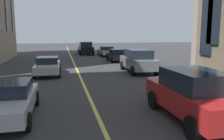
% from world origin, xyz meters
% --- Properties ---
extents(lane_centre_line, '(80.00, 0.16, 0.01)m').
position_xyz_m(lane_centre_line, '(20.00, 0.00, 0.00)').
color(lane_centre_line, '#D8C64C').
rests_on(lane_centre_line, ground_plane).
extents(car_grey_mid, '(4.70, 2.14, 1.88)m').
position_xyz_m(car_grey_mid, '(23.08, -4.90, 0.97)').
color(car_grey_mid, slate).
rests_on(car_grey_mid, ground_plane).
extents(car_black_parked_b, '(4.70, 2.14, 1.88)m').
position_xyz_m(car_black_parked_b, '(40.47, -2.36, 0.97)').
color(car_black_parked_b, black).
rests_on(car_black_parked_b, ground_plane).
extents(car_red_oncoming, '(4.70, 2.14, 1.88)m').
position_xyz_m(car_red_oncoming, '(12.35, -3.45, 0.97)').
color(car_red_oncoming, '#B21E1E').
rests_on(car_red_oncoming, ground_plane).
extents(car_silver_trailing, '(4.40, 1.95, 1.37)m').
position_xyz_m(car_silver_trailing, '(23.44, 2.38, 0.70)').
color(car_silver_trailing, '#B7BABF').
rests_on(car_silver_trailing, ground_plane).
extents(car_silver_far, '(4.40, 1.95, 1.37)m').
position_xyz_m(car_silver_far, '(14.06, 3.35, 0.70)').
color(car_silver_far, '#B7BABF').
rests_on(car_silver_far, ground_plane).
extents(car_silver_near, '(4.40, 1.95, 1.37)m').
position_xyz_m(car_silver_near, '(37.08, -4.90, 0.70)').
color(car_silver_near, '#B7BABF').
rests_on(car_silver_near, ground_plane).
extents(car_black_parked_a, '(3.90, 1.89, 1.40)m').
position_xyz_m(car_black_parked_a, '(30.65, -4.90, 0.70)').
color(car_black_parked_a, black).
rests_on(car_black_parked_a, ground_plane).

